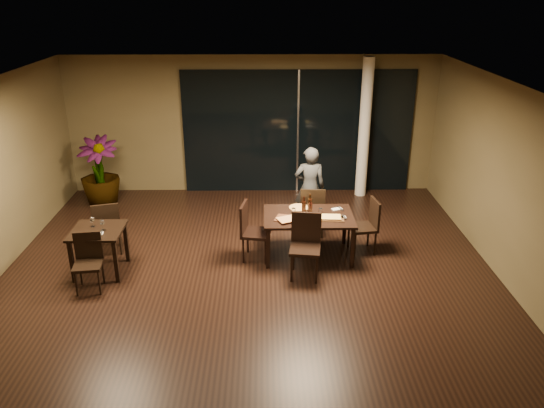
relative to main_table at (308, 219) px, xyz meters
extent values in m
plane|color=black|center=(-1.00, -0.80, -0.68)|extent=(8.00, 8.00, 0.00)
cube|color=brown|center=(-1.00, 3.25, 0.82)|extent=(8.00, 0.10, 3.00)
cube|color=brown|center=(-1.00, -4.85, 0.82)|extent=(8.00, 0.10, 3.00)
cube|color=brown|center=(3.05, -0.80, 0.82)|extent=(0.10, 8.00, 3.00)
cube|color=silver|center=(-1.00, -0.80, 2.34)|extent=(8.00, 8.00, 0.04)
cube|color=black|center=(0.00, 3.16, 0.67)|extent=(5.00, 0.06, 2.70)
cylinder|color=white|center=(1.40, 2.85, 0.82)|extent=(0.24, 0.24, 3.00)
cube|color=black|center=(0.00, 0.00, 0.05)|extent=(1.50, 1.00, 0.04)
cube|color=black|center=(-0.69, -0.44, -0.32)|extent=(0.06, 0.06, 0.71)
cube|color=black|center=(0.69, -0.44, -0.32)|extent=(0.06, 0.06, 0.71)
cube|color=black|center=(-0.69, 0.44, -0.32)|extent=(0.06, 0.06, 0.71)
cube|color=black|center=(0.69, 0.44, -0.32)|extent=(0.06, 0.06, 0.71)
cube|color=black|center=(-3.40, -0.50, 0.05)|extent=(0.80, 0.80, 0.04)
cube|color=black|center=(-3.74, -0.84, -0.32)|extent=(0.06, 0.06, 0.71)
cube|color=black|center=(-3.06, -0.84, -0.32)|extent=(0.06, 0.06, 0.71)
cube|color=black|center=(-3.74, -0.16, -0.32)|extent=(0.06, 0.06, 0.71)
cube|color=black|center=(-3.06, -0.16, -0.32)|extent=(0.06, 0.06, 0.71)
cube|color=black|center=(0.15, 0.86, -0.22)|extent=(0.49, 0.49, 0.05)
cylinder|color=black|center=(0.35, 1.02, -0.45)|extent=(0.04, 0.04, 0.46)
cylinder|color=black|center=(-0.02, 1.05, -0.45)|extent=(0.04, 0.04, 0.46)
cylinder|color=black|center=(0.31, 0.66, -0.45)|extent=(0.04, 0.04, 0.46)
cylinder|color=black|center=(-0.05, 0.69, -0.45)|extent=(0.04, 0.04, 0.46)
cube|color=black|center=(0.13, 0.65, 0.04)|extent=(0.45, 0.08, 0.51)
cube|color=black|center=(-0.11, -0.72, -0.19)|extent=(0.54, 0.54, 0.05)
cylinder|color=black|center=(-0.33, -0.89, -0.43)|extent=(0.04, 0.04, 0.49)
cylinder|color=black|center=(0.06, -0.94, -0.43)|extent=(0.04, 0.04, 0.49)
cylinder|color=black|center=(-0.27, -0.50, -0.43)|extent=(0.04, 0.04, 0.49)
cylinder|color=black|center=(0.11, -0.55, -0.43)|extent=(0.04, 0.04, 0.49)
cube|color=black|center=(-0.08, -0.51, 0.08)|extent=(0.48, 0.11, 0.54)
cube|color=black|center=(-0.88, -0.10, -0.20)|extent=(0.53, 0.53, 0.05)
cylinder|color=black|center=(-0.73, -0.32, -0.44)|extent=(0.04, 0.04, 0.47)
cylinder|color=black|center=(-0.66, 0.05, -0.44)|extent=(0.04, 0.04, 0.47)
cylinder|color=black|center=(-1.10, -0.25, -0.44)|extent=(0.04, 0.04, 0.47)
cylinder|color=black|center=(-1.04, 0.12, -0.44)|extent=(0.04, 0.04, 0.47)
cube|color=black|center=(-1.09, -0.06, 0.06)|extent=(0.12, 0.46, 0.52)
cube|color=black|center=(0.95, 0.14, -0.22)|extent=(0.50, 0.50, 0.05)
cylinder|color=black|center=(0.75, 0.29, -0.45)|extent=(0.04, 0.04, 0.45)
cylinder|color=black|center=(0.80, -0.07, -0.45)|extent=(0.04, 0.04, 0.45)
cylinder|color=black|center=(1.11, 0.34, -0.45)|extent=(0.04, 0.04, 0.45)
cylinder|color=black|center=(1.16, -0.01, -0.45)|extent=(0.04, 0.04, 0.45)
cube|color=black|center=(1.15, 0.17, 0.03)|extent=(0.10, 0.44, 0.50)
cube|color=black|center=(-3.46, 0.20, -0.22)|extent=(0.55, 0.55, 0.05)
cylinder|color=black|center=(-3.33, 0.43, -0.45)|extent=(0.04, 0.04, 0.46)
cylinder|color=black|center=(-3.68, 0.34, -0.45)|extent=(0.04, 0.04, 0.46)
cylinder|color=black|center=(-3.23, 0.07, -0.45)|extent=(0.04, 0.04, 0.46)
cylinder|color=black|center=(-3.59, -0.02, -0.45)|extent=(0.04, 0.04, 0.46)
cube|color=black|center=(-3.40, 0.01, 0.04)|extent=(0.44, 0.15, 0.51)
cube|color=black|center=(-3.42, -1.06, -0.25)|extent=(0.46, 0.46, 0.05)
cylinder|color=black|center=(-3.57, -1.25, -0.46)|extent=(0.03, 0.03, 0.42)
cylinder|color=black|center=(-3.23, -1.21, -0.46)|extent=(0.03, 0.03, 0.42)
cylinder|color=black|center=(-3.60, -0.92, -0.46)|extent=(0.03, 0.03, 0.42)
cylinder|color=black|center=(-3.27, -0.88, -0.46)|extent=(0.03, 0.03, 0.42)
cube|color=black|center=(-3.44, -0.88, -0.02)|extent=(0.41, 0.08, 0.47)
imported|color=#2F3235|center=(0.12, 1.22, 0.12)|extent=(0.54, 0.36, 1.58)
imported|color=#204B19|center=(-4.18, 2.35, 0.06)|extent=(0.87, 0.87, 1.46)
cube|color=#492717|center=(-0.27, -0.17, 0.08)|extent=(0.65, 0.45, 0.01)
cube|color=#3F2714|center=(0.29, -0.13, 0.08)|extent=(0.57, 0.31, 0.01)
cylinder|color=red|center=(-0.15, 0.32, 0.08)|extent=(0.33, 0.33, 0.01)
cylinder|color=white|center=(-0.25, 0.12, 0.12)|extent=(0.07, 0.07, 0.08)
cylinder|color=white|center=(0.21, 0.11, 0.12)|extent=(0.07, 0.07, 0.08)
cube|color=white|center=(0.52, -0.10, 0.08)|extent=(0.19, 0.12, 0.01)
cube|color=white|center=(0.51, 0.25, 0.08)|extent=(0.20, 0.16, 0.01)
cube|color=silver|center=(-3.35, -0.66, 0.08)|extent=(0.19, 0.13, 0.01)
camera|label=1|loc=(-0.75, -8.14, 3.67)|focal=35.00mm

